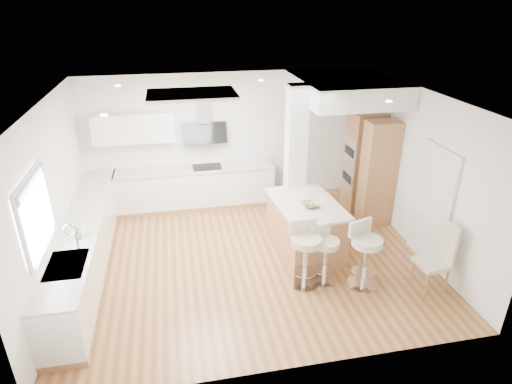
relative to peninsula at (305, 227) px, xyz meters
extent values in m
plane|color=#A36D3C|center=(-1.01, -0.06, -0.48)|extent=(6.00, 6.00, 0.00)
cube|color=white|center=(-1.01, -0.06, -0.48)|extent=(6.00, 5.00, 0.02)
cube|color=white|center=(-1.01, 2.44, 0.92)|extent=(6.00, 0.04, 2.80)
cube|color=white|center=(-4.01, -0.06, 0.92)|extent=(0.04, 5.00, 2.80)
cube|color=white|center=(1.99, -0.06, 0.92)|extent=(0.04, 5.00, 2.80)
cube|color=silver|center=(-1.81, 0.54, 2.29)|extent=(1.40, 0.95, 0.05)
cube|color=white|center=(-1.81, 0.54, 2.28)|extent=(1.25, 0.80, 0.03)
cylinder|color=white|center=(-3.01, 1.44, 2.30)|extent=(0.10, 0.10, 0.02)
cylinder|color=white|center=(-3.01, -0.56, 2.30)|extent=(0.10, 0.10, 0.02)
cylinder|color=white|center=(-0.51, 1.44, 2.30)|extent=(0.10, 0.10, 0.02)
cylinder|color=white|center=(0.99, 0.94, 2.30)|extent=(0.10, 0.10, 0.02)
cylinder|color=white|center=(0.99, -0.56, 2.30)|extent=(0.10, 0.10, 0.02)
cube|color=white|center=(-3.97, -0.96, 1.17)|extent=(0.03, 1.15, 0.95)
cube|color=silver|center=(-3.96, -0.96, 1.67)|extent=(0.04, 1.28, 0.06)
cube|color=silver|center=(-3.96, -0.96, 0.66)|extent=(0.04, 1.28, 0.06)
cube|color=silver|center=(-3.96, -1.57, 1.17)|extent=(0.04, 0.06, 0.95)
cube|color=silver|center=(-3.96, -0.35, 1.17)|extent=(0.04, 0.06, 0.95)
cube|color=#95979C|center=(-3.95, -0.96, 1.60)|extent=(0.03, 1.18, 0.14)
cube|color=#443C35|center=(1.97, -0.66, 0.52)|extent=(0.02, 0.90, 2.00)
cube|color=silver|center=(1.96, -0.66, 0.52)|extent=(0.05, 1.00, 2.10)
cube|color=#AF7A4B|center=(-3.71, 0.19, -0.43)|extent=(0.60, 4.50, 0.10)
cube|color=white|center=(-3.71, 0.19, 0.00)|extent=(0.60, 4.50, 0.76)
cube|color=beige|center=(-3.71, 0.19, 0.40)|extent=(0.63, 4.50, 0.04)
cube|color=#A1A1A6|center=(-3.71, -1.06, 0.41)|extent=(0.50, 0.75, 0.02)
cube|color=#A1A1A6|center=(-3.71, -1.24, 0.36)|extent=(0.40, 0.34, 0.10)
cube|color=#A1A1A6|center=(-3.71, -0.88, 0.36)|extent=(0.40, 0.34, 0.10)
cylinder|color=silver|center=(-3.59, -0.76, 0.60)|extent=(0.02, 0.02, 0.36)
torus|color=silver|center=(-3.66, -0.76, 0.78)|extent=(0.18, 0.02, 0.18)
imported|color=#4C8845|center=(-3.66, -0.41, 0.58)|extent=(0.17, 0.12, 0.33)
cube|color=#AF7A4B|center=(-1.76, 2.14, -0.43)|extent=(3.30, 0.60, 0.10)
cube|color=white|center=(-1.76, 2.14, 0.00)|extent=(3.30, 0.60, 0.76)
cube|color=beige|center=(-1.76, 2.14, 0.40)|extent=(3.33, 0.63, 0.04)
cube|color=black|center=(-1.51, 2.14, 0.42)|extent=(0.60, 0.40, 0.01)
cube|color=white|center=(-2.91, 2.27, 1.32)|extent=(1.60, 0.34, 0.60)
cube|color=#A1A1A6|center=(-1.51, 2.34, 1.67)|extent=(0.25, 0.18, 0.70)
cube|color=black|center=(-1.51, 2.26, 1.12)|extent=(0.90, 0.26, 0.44)
cube|color=silver|center=(0.04, 0.89, 0.92)|extent=(0.35, 0.35, 2.80)
cube|color=white|center=(1.09, 1.34, 2.12)|extent=(1.78, 2.20, 0.40)
cube|color=#AF7A4B|center=(1.67, 1.44, 0.57)|extent=(0.62, 0.62, 2.10)
cube|color=#AF7A4B|center=(1.67, 0.74, 0.57)|extent=(0.62, 0.40, 2.10)
cube|color=#A1A1A6|center=(1.36, 1.44, 0.82)|extent=(0.02, 0.55, 0.55)
cube|color=#A1A1A6|center=(1.36, 1.44, 0.24)|extent=(0.02, 0.55, 0.55)
cube|color=black|center=(1.35, 1.44, 0.82)|extent=(0.01, 0.45, 0.18)
cube|color=black|center=(1.35, 1.44, 0.24)|extent=(0.01, 0.45, 0.18)
cube|color=#AF7A4B|center=(0.00, 0.00, -0.03)|extent=(1.09, 1.57, 0.91)
cube|color=beige|center=(0.00, 0.00, 0.45)|extent=(1.18, 1.66, 0.04)
imported|color=gray|center=(0.01, -0.16, 0.51)|extent=(0.30, 0.30, 0.07)
sphere|color=orange|center=(0.06, -0.15, 0.51)|extent=(0.08, 0.08, 0.07)
sphere|color=orange|center=(-0.03, -0.14, 0.51)|extent=(0.08, 0.08, 0.07)
sphere|color=olive|center=(0.02, -0.20, 0.51)|extent=(0.08, 0.08, 0.07)
cylinder|color=silver|center=(-0.29, -0.97, -0.47)|extent=(0.50, 0.50, 0.03)
cylinder|color=silver|center=(-0.29, -0.97, -0.10)|extent=(0.08, 0.08, 0.72)
cylinder|color=silver|center=(-0.29, -0.97, -0.24)|extent=(0.39, 0.39, 0.02)
cylinder|color=beige|center=(-0.29, -0.97, 0.31)|extent=(0.48, 0.48, 0.11)
cube|color=beige|center=(-0.30, -0.79, 0.48)|extent=(0.42, 0.07, 0.24)
cylinder|color=silver|center=(0.04, -0.94, -0.47)|extent=(0.54, 0.54, 0.03)
cylinder|color=silver|center=(0.04, -0.94, -0.14)|extent=(0.09, 0.09, 0.64)
cylinder|color=silver|center=(0.04, -0.94, -0.27)|extent=(0.42, 0.42, 0.01)
cylinder|color=beige|center=(0.04, -0.94, 0.22)|extent=(0.52, 0.52, 0.10)
cube|color=beige|center=(-0.01, -0.79, 0.37)|extent=(0.37, 0.16, 0.22)
cylinder|color=silver|center=(0.60, -1.18, -0.47)|extent=(0.62, 0.62, 0.03)
cylinder|color=silver|center=(0.60, -1.18, -0.09)|extent=(0.10, 0.10, 0.72)
cylinder|color=silver|center=(0.60, -1.18, -0.24)|extent=(0.48, 0.48, 0.02)
cylinder|color=beige|center=(0.60, -1.18, 0.32)|extent=(0.59, 0.59, 0.11)
cube|color=beige|center=(0.54, -1.01, 0.49)|extent=(0.42, 0.19, 0.24)
cube|color=beige|center=(1.58, -1.44, -0.02)|extent=(0.49, 0.49, 0.06)
cube|color=beige|center=(1.78, -1.42, 0.31)|extent=(0.09, 0.42, 0.71)
cylinder|color=#AF7A4B|center=(1.42, -1.64, -0.26)|extent=(0.04, 0.04, 0.44)
cylinder|color=#AF7A4B|center=(1.38, -1.28, -0.26)|extent=(0.04, 0.04, 0.44)
cylinder|color=#AF7A4B|center=(1.77, -1.60, -0.26)|extent=(0.04, 0.04, 0.44)
cylinder|color=#AF7A4B|center=(1.74, -1.25, -0.26)|extent=(0.04, 0.04, 0.44)
camera|label=1|loc=(-2.14, -6.29, 3.73)|focal=30.00mm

